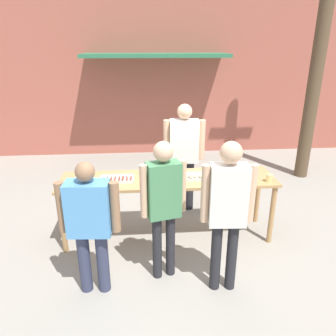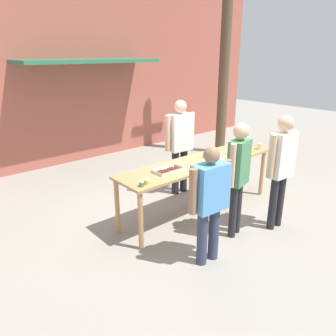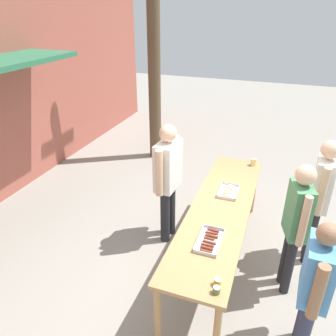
{
  "view_description": "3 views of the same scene",
  "coord_description": "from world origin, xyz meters",
  "px_view_note": "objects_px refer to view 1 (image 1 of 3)",
  "views": [
    {
      "loc": [
        -0.33,
        -4.15,
        2.65
      ],
      "look_at": [
        0.0,
        0.0,
        1.06
      ],
      "focal_mm": 35.0,
      "sensor_mm": 36.0,
      "label": 1
    },
    {
      "loc": [
        -3.7,
        -3.5,
        2.59
      ],
      "look_at": [
        -0.69,
        -0.02,
        0.96
      ],
      "focal_mm": 35.0,
      "sensor_mm": 36.0,
      "label": 2
    },
    {
      "loc": [
        -3.43,
        -0.55,
        3.18
      ],
      "look_at": [
        0.32,
        0.82,
        1.16
      ],
      "focal_mm": 35.0,
      "sensor_mm": 36.0,
      "label": 3
    }
  ],
  "objects_px": {
    "person_server_behind_table": "(184,149)",
    "person_customer_with_cup": "(227,205)",
    "condiment_jar_ketchup": "(72,186)",
    "utility_pole": "(320,47)",
    "condiment_jar_mustard": "(64,186)",
    "food_tray_sausages": "(117,179)",
    "food_tray_buns": "(195,177)",
    "person_customer_holding_hotdog": "(90,219)",
    "person_customer_waiting_in_line": "(164,199)",
    "beer_cup": "(269,178)"
  },
  "relations": [
    {
      "from": "condiment_jar_mustard",
      "to": "condiment_jar_ketchup",
      "type": "bearing_deg",
      "value": 7.74
    },
    {
      "from": "food_tray_buns",
      "to": "condiment_jar_ketchup",
      "type": "height_order",
      "value": "condiment_jar_ketchup"
    },
    {
      "from": "food_tray_buns",
      "to": "beer_cup",
      "type": "distance_m",
      "value": 0.99
    },
    {
      "from": "food_tray_sausages",
      "to": "utility_pole",
      "type": "height_order",
      "value": "utility_pole"
    },
    {
      "from": "food_tray_buns",
      "to": "utility_pole",
      "type": "relative_size",
      "value": 0.08
    },
    {
      "from": "person_customer_waiting_in_line",
      "to": "person_customer_with_cup",
      "type": "bearing_deg",
      "value": 143.12
    },
    {
      "from": "food_tray_buns",
      "to": "food_tray_sausages",
      "type": "bearing_deg",
      "value": -179.97
    },
    {
      "from": "condiment_jar_mustard",
      "to": "person_server_behind_table",
      "type": "distance_m",
      "value": 1.98
    },
    {
      "from": "food_tray_sausages",
      "to": "person_customer_with_cup",
      "type": "distance_m",
      "value": 1.67
    },
    {
      "from": "condiment_jar_ketchup",
      "to": "beer_cup",
      "type": "height_order",
      "value": "beer_cup"
    },
    {
      "from": "food_tray_buns",
      "to": "person_server_behind_table",
      "type": "relative_size",
      "value": 0.22
    },
    {
      "from": "condiment_jar_ketchup",
      "to": "utility_pole",
      "type": "bearing_deg",
      "value": 28.63
    },
    {
      "from": "person_server_behind_table",
      "to": "person_customer_with_cup",
      "type": "relative_size",
      "value": 1.02
    },
    {
      "from": "condiment_jar_mustard",
      "to": "condiment_jar_ketchup",
      "type": "height_order",
      "value": "same"
    },
    {
      "from": "condiment_jar_mustard",
      "to": "person_server_behind_table",
      "type": "height_order",
      "value": "person_server_behind_table"
    },
    {
      "from": "person_server_behind_table",
      "to": "person_customer_with_cup",
      "type": "bearing_deg",
      "value": -79.93
    },
    {
      "from": "condiment_jar_mustard",
      "to": "person_customer_holding_hotdog",
      "type": "distance_m",
      "value": 0.93
    },
    {
      "from": "condiment_jar_ketchup",
      "to": "condiment_jar_mustard",
      "type": "bearing_deg",
      "value": -172.26
    },
    {
      "from": "food_tray_buns",
      "to": "utility_pole",
      "type": "distance_m",
      "value": 3.77
    },
    {
      "from": "food_tray_sausages",
      "to": "person_customer_with_cup",
      "type": "xyz_separation_m",
      "value": [
        1.23,
        -1.12,
        0.14
      ]
    },
    {
      "from": "food_tray_buns",
      "to": "person_server_behind_table",
      "type": "height_order",
      "value": "person_server_behind_table"
    },
    {
      "from": "person_customer_with_cup",
      "to": "person_customer_waiting_in_line",
      "type": "distance_m",
      "value": 0.71
    },
    {
      "from": "food_tray_sausages",
      "to": "person_customer_holding_hotdog",
      "type": "height_order",
      "value": "person_customer_holding_hotdog"
    },
    {
      "from": "beer_cup",
      "to": "person_customer_waiting_in_line",
      "type": "height_order",
      "value": "person_customer_waiting_in_line"
    },
    {
      "from": "person_customer_holding_hotdog",
      "to": "condiment_jar_mustard",
      "type": "bearing_deg",
      "value": -58.52
    },
    {
      "from": "condiment_jar_ketchup",
      "to": "beer_cup",
      "type": "bearing_deg",
      "value": -0.08
    },
    {
      "from": "beer_cup",
      "to": "person_customer_holding_hotdog",
      "type": "xyz_separation_m",
      "value": [
        -2.25,
        -0.83,
        -0.05
      ]
    },
    {
      "from": "condiment_jar_mustard",
      "to": "person_customer_holding_hotdog",
      "type": "relative_size",
      "value": 0.04
    },
    {
      "from": "person_customer_waiting_in_line",
      "to": "condiment_jar_ketchup",
      "type": "bearing_deg",
      "value": -43.8
    },
    {
      "from": "beer_cup",
      "to": "person_server_behind_table",
      "type": "distance_m",
      "value": 1.46
    },
    {
      "from": "condiment_jar_mustard",
      "to": "person_server_behind_table",
      "type": "bearing_deg",
      "value": 32.39
    },
    {
      "from": "condiment_jar_mustard",
      "to": "beer_cup",
      "type": "height_order",
      "value": "beer_cup"
    },
    {
      "from": "person_customer_with_cup",
      "to": "person_customer_waiting_in_line",
      "type": "bearing_deg",
      "value": -18.8
    },
    {
      "from": "person_customer_holding_hotdog",
      "to": "person_customer_waiting_in_line",
      "type": "xyz_separation_m",
      "value": [
        0.8,
        0.19,
        0.11
      ]
    },
    {
      "from": "person_customer_with_cup",
      "to": "beer_cup",
      "type": "bearing_deg",
      "value": -127.58
    },
    {
      "from": "food_tray_buns",
      "to": "person_customer_waiting_in_line",
      "type": "relative_size",
      "value": 0.23
    },
    {
      "from": "person_customer_waiting_in_line",
      "to": "condiment_jar_mustard",
      "type": "bearing_deg",
      "value": -41.43
    },
    {
      "from": "food_tray_buns",
      "to": "beer_cup",
      "type": "relative_size",
      "value": 3.67
    },
    {
      "from": "food_tray_sausages",
      "to": "person_customer_with_cup",
      "type": "relative_size",
      "value": 0.26
    },
    {
      "from": "food_tray_sausages",
      "to": "person_server_behind_table",
      "type": "distance_m",
      "value": 1.33
    },
    {
      "from": "food_tray_sausages",
      "to": "person_customer_holding_hotdog",
      "type": "distance_m",
      "value": 1.06
    },
    {
      "from": "person_customer_holding_hotdog",
      "to": "person_customer_with_cup",
      "type": "bearing_deg",
      "value": -179.41
    },
    {
      "from": "person_customer_with_cup",
      "to": "food_tray_buns",
      "type": "bearing_deg",
      "value": -77.87
    },
    {
      "from": "utility_pole",
      "to": "person_server_behind_table",
      "type": "bearing_deg",
      "value": -154.51
    },
    {
      "from": "food_tray_sausages",
      "to": "condiment_jar_ketchup",
      "type": "xyz_separation_m",
      "value": [
        -0.56,
        -0.21,
        0.02
      ]
    },
    {
      "from": "person_customer_holding_hotdog",
      "to": "utility_pole",
      "type": "xyz_separation_m",
      "value": [
        3.93,
        3.16,
        1.67
      ]
    },
    {
      "from": "food_tray_sausages",
      "to": "beer_cup",
      "type": "distance_m",
      "value": 2.04
    },
    {
      "from": "person_server_behind_table",
      "to": "person_customer_waiting_in_line",
      "type": "height_order",
      "value": "person_server_behind_table"
    },
    {
      "from": "beer_cup",
      "to": "person_customer_with_cup",
      "type": "relative_size",
      "value": 0.06
    },
    {
      "from": "person_customer_holding_hotdog",
      "to": "condiment_jar_ketchup",
      "type": "bearing_deg",
      "value": -64.15
    }
  ]
}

